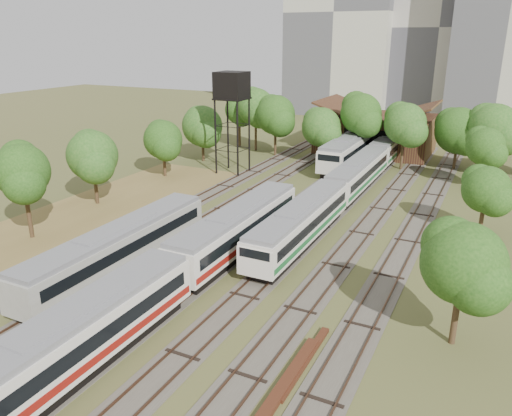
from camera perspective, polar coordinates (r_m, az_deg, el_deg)
The scene contains 16 objects.
ground at distance 27.79m, azimuth -15.89°, elevation -18.32°, with size 240.00×240.00×0.00m, color #475123.
dry_grass_patch at distance 44.52m, azimuth -26.45°, elevation -4.80°, with size 14.00×60.00×0.04m, color brown.
tracks at distance 46.91m, azimuth 4.08°, elevation -1.53°, with size 24.60×80.00×0.19m.
railcar_red_set at distance 33.18m, azimuth -9.42°, elevation -7.39°, with size 2.90×34.58×3.58m.
railcar_green_set at distance 57.30m, azimuth 11.60°, elevation 3.83°, with size 2.78×52.08×3.43m.
railcar_rear at distance 67.06m, azimuth 10.47°, elevation 6.38°, with size 3.21×16.08×3.98m.
old_grey_coach at distance 37.89m, azimuth -15.34°, elevation -4.37°, with size 2.80×18.00×3.46m.
water_tower at distance 62.07m, azimuth -2.78°, elevation 13.52°, with size 3.60×3.60×12.45m.
rail_pile_near at distance 25.99m, azimuth 2.86°, elevation -20.07°, with size 0.61×9.21×0.31m, color #502716.
rail_pile_far at distance 27.96m, azimuth 5.59°, elevation -17.04°, with size 0.43×6.85×0.22m, color #502716.
maintenance_shed at distance 76.77m, azimuth 13.52°, elevation 8.39°, with size 16.45×11.55×7.58m.
tree_band_left at distance 54.24m, azimuth -16.84°, elevation 6.30°, with size 6.85×65.12×8.77m.
tree_band_far at distance 68.35m, azimuth 14.18°, elevation 9.56°, with size 44.31×10.37×9.45m.
tree_band_right at distance 44.24m, azimuth 24.20°, elevation 1.87°, with size 5.08×37.84×7.27m.
tower_left at distance 115.81m, azimuth 10.17°, elevation 21.08°, with size 22.00×16.00×42.00m, color beige.
tower_centre at distance 116.50m, azimuth 20.81°, elevation 18.70°, with size 20.00×18.00×36.00m, color #B7B1A6.
Camera 1 is at (15.88, -15.66, 16.58)m, focal length 35.00 mm.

